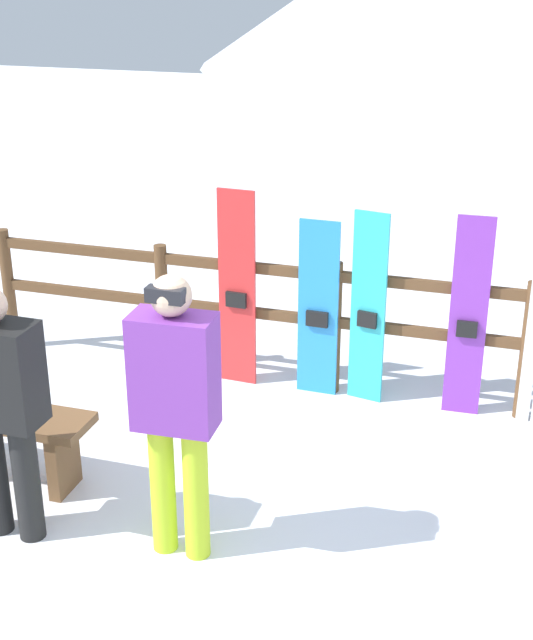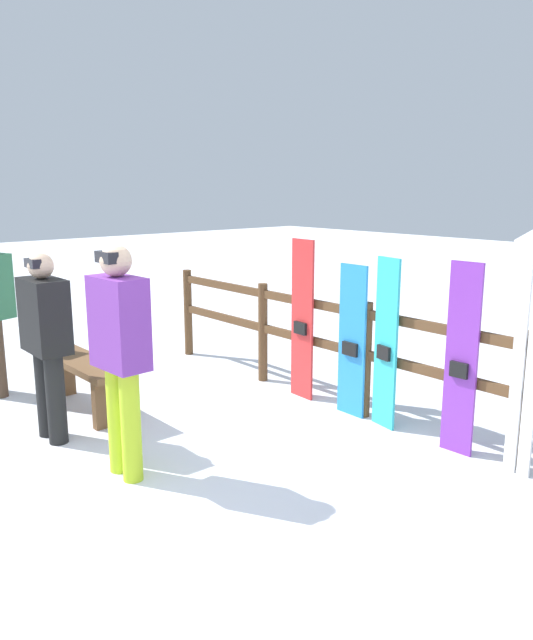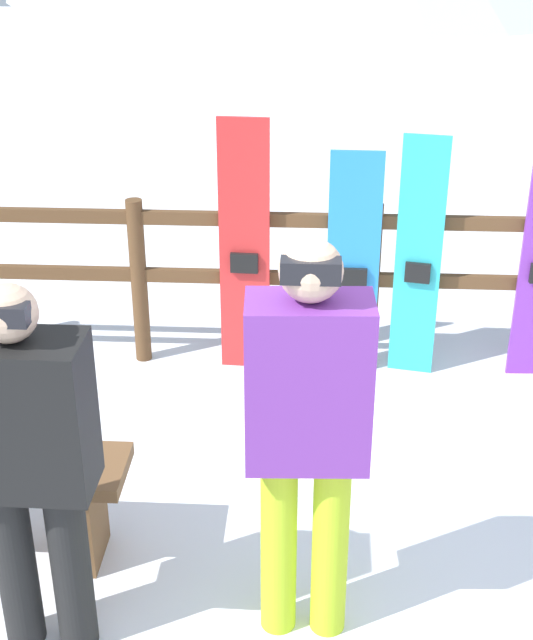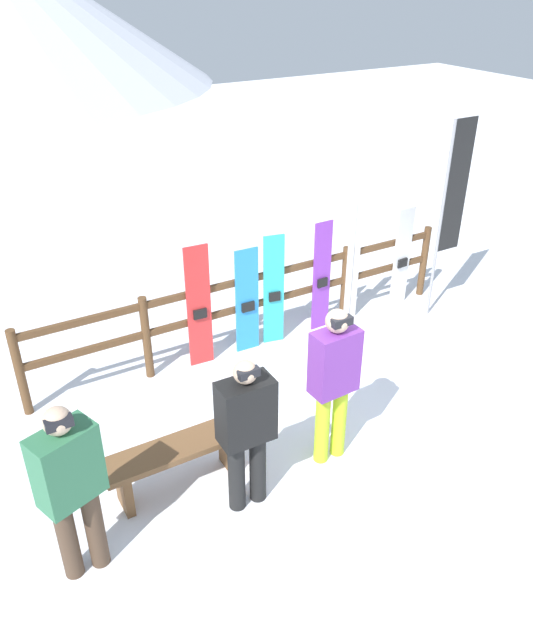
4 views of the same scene
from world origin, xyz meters
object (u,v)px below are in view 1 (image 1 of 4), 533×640
Objects in this scene: person_black at (0,400)px; snowboard_cyan at (368,310)px; person_purple at (175,400)px; snowboard_blue at (318,310)px; snowboard_purple at (468,319)px; snowboard_red at (237,290)px.

snowboard_cyan is (1.62, 2.29, -0.14)m from person_black.
person_purple is 2.19m from snowboard_blue.
snowboard_cyan is at bearing -180.00° from snowboard_purple.
person_purple reaches higher than snowboard_red.
person_black is 3.27m from snowboard_purple.
snowboard_red is (0.60, 2.29, -0.10)m from person_black.
person_purple is 1.01m from person_black.
snowboard_red is at bearing 179.99° from snowboard_blue.
person_black is at bearing -172.49° from person_purple.
snowboard_purple is at bearing 44.34° from person_black.
snowboard_red reaches higher than snowboard_cyan.
snowboard_blue is at bearing -0.01° from snowboard_red.
person_purple reaches higher than snowboard_cyan.
snowboard_red is at bearing 180.00° from snowboard_cyan.
snowboard_purple is at bearing 0.01° from snowboard_blue.
snowboard_cyan is 0.72m from snowboard_purple.
person_black is 1.12× the size of snowboard_blue.
snowboard_blue is at bearing 61.57° from person_black.
snowboard_cyan is (0.62, 2.15, -0.23)m from person_purple.
snowboard_purple is (1.34, 2.15, -0.22)m from person_purple.
snowboard_red is 1.04× the size of snowboard_purple.
snowboard_blue is (0.64, -0.00, -0.09)m from snowboard_red.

